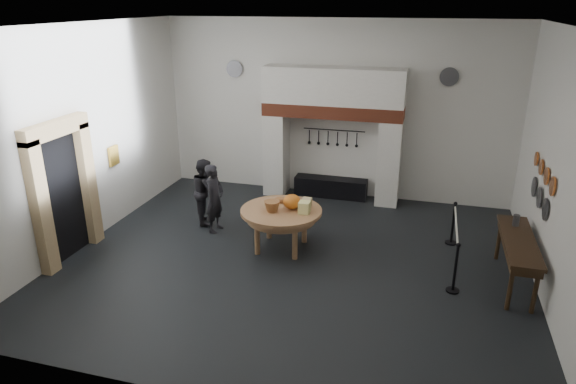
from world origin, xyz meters
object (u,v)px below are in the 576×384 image
(visitor_near, at_px, (215,198))
(side_table, at_px, (519,241))
(barrier_post_near, at_px, (455,269))
(visitor_far, at_px, (205,191))
(work_table, at_px, (281,211))
(barrier_post_far, at_px, (453,224))
(iron_range, at_px, (331,187))

(visitor_near, xyz_separation_m, side_table, (6.18, -0.67, 0.09))
(barrier_post_near, bearing_deg, visitor_far, 163.27)
(visitor_far, xyz_separation_m, barrier_post_near, (5.51, -1.66, -0.31))
(visitor_far, relative_size, barrier_post_near, 1.70)
(side_table, bearing_deg, barrier_post_near, -151.17)
(work_table, height_order, barrier_post_near, barrier_post_near)
(barrier_post_near, height_order, barrier_post_far, same)
(iron_range, distance_m, visitor_far, 3.50)
(iron_range, distance_m, barrier_post_near, 5.09)
(iron_range, xyz_separation_m, side_table, (4.10, -3.49, 0.62))
(iron_range, height_order, work_table, work_table)
(visitor_near, xyz_separation_m, barrier_post_far, (5.11, 0.74, -0.33))
(work_table, relative_size, visitor_far, 1.10)
(work_table, xyz_separation_m, barrier_post_far, (3.44, 1.18, -0.39))
(work_table, height_order, visitor_far, visitor_far)
(work_table, relative_size, barrier_post_near, 1.86)
(iron_range, bearing_deg, barrier_post_near, -53.33)
(iron_range, relative_size, barrier_post_far, 2.11)
(visitor_near, bearing_deg, barrier_post_far, -76.46)
(side_table, height_order, barrier_post_far, same)
(work_table, distance_m, visitor_near, 1.73)
(visitor_near, distance_m, barrier_post_far, 5.18)
(iron_range, xyz_separation_m, visitor_near, (-2.08, -2.82, 0.53))
(side_table, distance_m, barrier_post_far, 1.82)
(iron_range, distance_m, side_table, 5.42)
(side_table, bearing_deg, iron_range, 139.56)
(visitor_near, bearing_deg, work_table, -99.44)
(iron_range, height_order, barrier_post_far, barrier_post_far)
(visitor_far, xyz_separation_m, side_table, (6.58, -1.07, 0.11))
(visitor_near, bearing_deg, visitor_far, 50.27)
(side_table, distance_m, barrier_post_near, 1.28)
(visitor_far, bearing_deg, visitor_near, -163.30)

